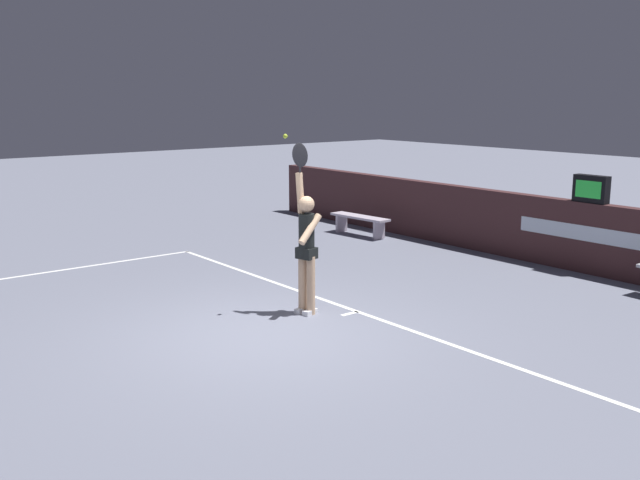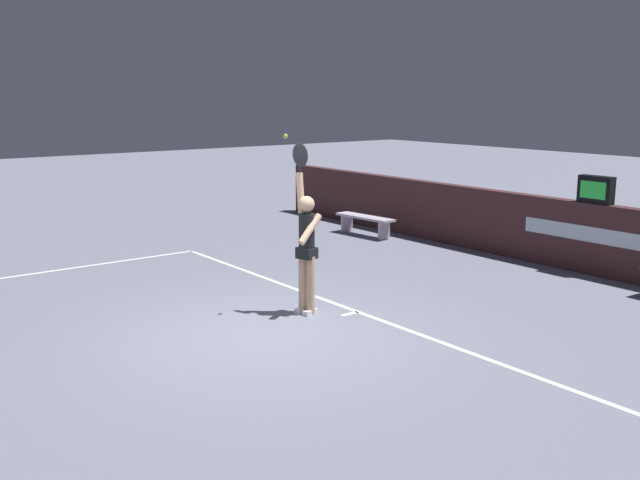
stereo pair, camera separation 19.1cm
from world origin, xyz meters
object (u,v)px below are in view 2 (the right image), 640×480
object	(u,v)px
speed_display	(596,190)
tennis_ball	(285,136)
tennis_player	(306,244)
courtside_bench_far	(365,221)

from	to	relation	value
speed_display	tennis_ball	xyz separation A→B (m)	(-1.28, -5.64, 1.05)
tennis_player	courtside_bench_far	distance (m)	6.00
speed_display	courtside_bench_far	world-z (taller)	speed_display
tennis_player	tennis_ball	xyz separation A→B (m)	(-0.15, -0.24, 1.53)
tennis_ball	courtside_bench_far	bearing A→B (deg)	128.54
tennis_ball	tennis_player	bearing A→B (deg)	58.74
speed_display	tennis_player	world-z (taller)	tennis_player
tennis_player	courtside_bench_far	size ratio (longest dim) A/B	1.59
tennis_ball	courtside_bench_far	world-z (taller)	tennis_ball
tennis_player	tennis_ball	world-z (taller)	tennis_ball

